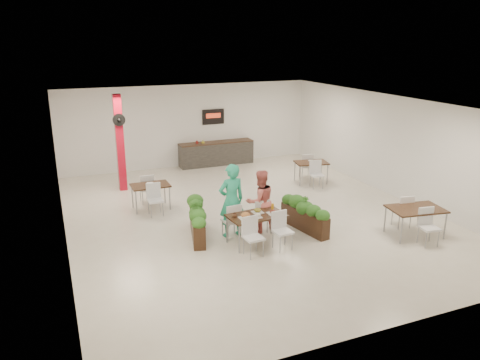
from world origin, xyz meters
name	(u,v)px	position (x,y,z in m)	size (l,w,h in m)	color
ground	(250,215)	(0.00, 0.00, 0.00)	(12.00, 12.00, 0.00)	beige
room_shell	(250,147)	(0.00, 0.00, 2.01)	(10.10, 12.10, 3.22)	white
red_column	(120,142)	(-3.00, 3.79, 1.64)	(0.40, 0.41, 3.20)	#B20B21
service_counter	(216,153)	(1.00, 5.65, 0.49)	(3.00, 0.64, 2.20)	#282624
main_table	(256,219)	(-0.62, -1.82, 0.64)	(1.46, 1.71, 0.92)	black
diner_man	(231,201)	(-1.01, -1.17, 0.96)	(0.70, 0.46, 1.92)	#28AD82
diner_woman	(260,201)	(-0.21, -1.17, 0.84)	(0.81, 0.63, 1.67)	#E06C63
planter_left	(197,218)	(-1.85, -0.88, 0.50)	(0.75, 1.83, 0.97)	black
planter_right	(305,213)	(0.91, -1.55, 0.49)	(0.64, 1.77, 0.93)	black
side_table_a	(150,189)	(-2.51, 1.62, 0.62)	(1.12, 1.62, 0.92)	black
side_table_b	(311,166)	(3.27, 2.09, 0.62)	(1.24, 1.67, 0.92)	black
side_table_c	(416,212)	(3.36, -2.95, 0.64)	(1.48, 1.67, 0.92)	black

